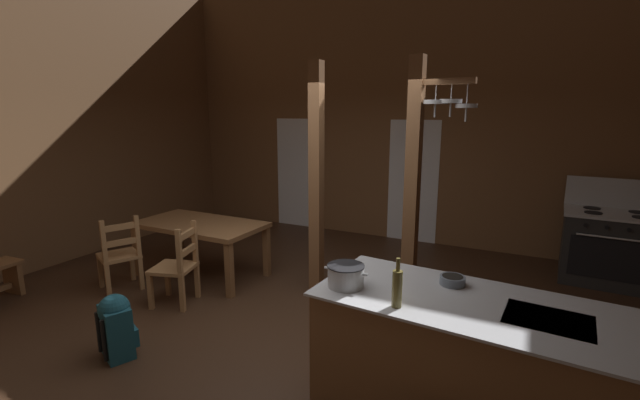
% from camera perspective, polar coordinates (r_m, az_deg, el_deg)
% --- Properties ---
extents(ground_plane, '(8.65, 8.22, 0.10)m').
position_cam_1_polar(ground_plane, '(4.51, -5.79, -18.04)').
color(ground_plane, '#382316').
extents(wall_back, '(8.65, 0.14, 4.39)m').
position_cam_1_polar(wall_back, '(7.38, 9.92, 11.76)').
color(wall_back, brown).
rests_on(wall_back, ground_plane).
extents(wall_left, '(0.14, 8.22, 4.39)m').
position_cam_1_polar(wall_left, '(6.93, -35.95, 9.70)').
color(wall_left, brown).
rests_on(wall_left, ground_plane).
extents(glazed_door_back_left, '(1.00, 0.01, 2.05)m').
position_cam_1_polar(glazed_door_back_left, '(8.08, -2.64, 3.58)').
color(glazed_door_back_left, white).
rests_on(glazed_door_back_left, ground_plane).
extents(glazed_panel_back_right, '(0.84, 0.01, 2.05)m').
position_cam_1_polar(glazed_panel_back_right, '(7.30, 12.38, 2.41)').
color(glazed_panel_back_right, white).
rests_on(glazed_panel_back_right, ground_plane).
extents(kitchen_island, '(2.23, 1.14, 0.90)m').
position_cam_1_polar(kitchen_island, '(3.41, 19.16, -19.67)').
color(kitchen_island, brown).
rests_on(kitchen_island, ground_plane).
extents(stove_range, '(1.18, 0.87, 1.32)m').
position_cam_1_polar(stove_range, '(6.65, 34.47, -5.17)').
color(stove_range, '#252525').
rests_on(stove_range, ground_plane).
extents(support_post_with_pot_rack, '(0.68, 0.25, 2.74)m').
position_cam_1_polar(support_post_with_pot_rack, '(4.55, 12.87, 2.94)').
color(support_post_with_pot_rack, brown).
rests_on(support_post_with_pot_rack, ground_plane).
extents(support_post_center, '(0.14, 0.14, 2.74)m').
position_cam_1_polar(support_post_center, '(4.97, -0.49, 2.37)').
color(support_post_center, brown).
rests_on(support_post_center, ground_plane).
extents(dining_table, '(1.71, 0.93, 0.74)m').
position_cam_1_polar(dining_table, '(5.89, -15.80, -3.75)').
color(dining_table, brown).
rests_on(dining_table, ground_plane).
extents(ladderback_chair_near_window, '(0.58, 0.58, 0.95)m').
position_cam_1_polar(ladderback_chair_near_window, '(5.82, -25.30, -6.71)').
color(ladderback_chair_near_window, '#9E7044').
rests_on(ladderback_chair_near_window, ground_plane).
extents(ladderback_chair_by_post, '(0.55, 0.55, 0.95)m').
position_cam_1_polar(ladderback_chair_by_post, '(5.17, -18.61, -8.45)').
color(ladderback_chair_by_post, '#9E7044').
rests_on(ladderback_chair_by_post, ground_plane).
extents(backpack, '(0.38, 0.37, 0.60)m').
position_cam_1_polar(backpack, '(4.38, -25.72, -14.79)').
color(backpack, '#194756').
rests_on(backpack, ground_plane).
extents(stockpot_on_counter, '(0.35, 0.28, 0.17)m').
position_cam_1_polar(stockpot_on_counter, '(3.25, 3.48, -10.11)').
color(stockpot_on_counter, '#B7BABF').
rests_on(stockpot_on_counter, kitchen_island).
extents(mixing_bowl_on_counter, '(0.19, 0.19, 0.07)m').
position_cam_1_polar(mixing_bowl_on_counter, '(3.44, 17.37, -10.27)').
color(mixing_bowl_on_counter, slate).
rests_on(mixing_bowl_on_counter, kitchen_island).
extents(bottle_tall_on_counter, '(0.07, 0.07, 0.35)m').
position_cam_1_polar(bottle_tall_on_counter, '(2.95, 10.32, -11.52)').
color(bottle_tall_on_counter, brown).
rests_on(bottle_tall_on_counter, kitchen_island).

